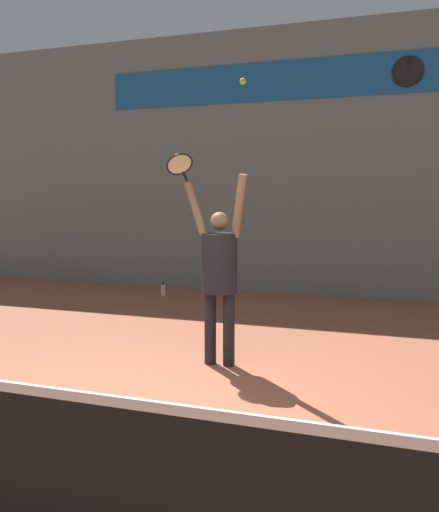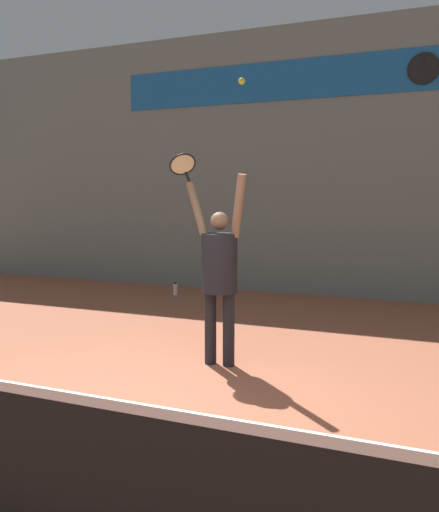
{
  "view_description": "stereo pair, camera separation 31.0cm",
  "coord_description": "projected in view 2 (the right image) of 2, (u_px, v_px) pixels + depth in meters",
  "views": [
    {
      "loc": [
        1.66,
        -3.42,
        1.86
      ],
      "look_at": [
        0.05,
        1.71,
        1.22
      ],
      "focal_mm": 35.0,
      "sensor_mm": 36.0,
      "label": 1
    },
    {
      "loc": [
        1.96,
        -3.32,
        1.86
      ],
      "look_at": [
        0.05,
        1.71,
        1.22
      ],
      "focal_mm": 35.0,
      "sensor_mm": 36.0,
      "label": 2
    }
  ],
  "objects": [
    {
      "name": "tennis_racket",
      "position": [
        183.0,
        165.0,
        5.88
      ],
      "size": [
        0.4,
        0.4,
        0.37
      ],
      "color": "black"
    },
    {
      "name": "back_wall",
      "position": [
        300.0,
        163.0,
        9.34
      ],
      "size": [
        18.0,
        0.1,
        5.0
      ],
      "color": "slate",
      "rests_on": "ground_plane"
    },
    {
      "name": "sponsor_banner",
      "position": [
        300.0,
        79.0,
        9.11
      ],
      "size": [
        7.11,
        0.02,
        0.71
      ],
      "color": "#195B9E"
    },
    {
      "name": "tennis_ball",
      "position": [
        242.0,
        81.0,
        4.99
      ],
      "size": [
        0.07,
        0.07,
        0.07
      ],
      "color": "#CCDB2D"
    },
    {
      "name": "water_bottle",
      "position": [
        175.0,
        289.0,
        9.5
      ],
      "size": [
        0.08,
        0.08,
        0.25
      ],
      "color": "silver",
      "rests_on": "ground_plane"
    },
    {
      "name": "scoreboard_clock",
      "position": [
        424.0,
        69.0,
        8.36
      ],
      "size": [
        0.53,
        0.05,
        0.53
      ],
      "color": "black"
    },
    {
      "name": "ground_plane",
      "position": [
        138.0,
        430.0,
        3.99
      ],
      "size": [
        18.0,
        18.0,
        0.0
      ],
      "primitive_type": "plane",
      "color": "#9E563D"
    },
    {
      "name": "tennis_player",
      "position": [
        219.0,
        269.0,
        5.44
      ],
      "size": [
        0.85,
        0.47,
        2.1
      ],
      "color": "black",
      "rests_on": "ground_plane"
    }
  ]
}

